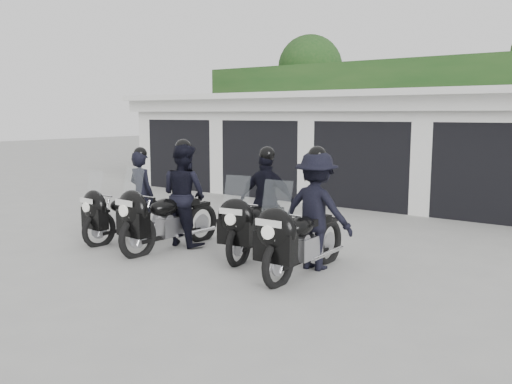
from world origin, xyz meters
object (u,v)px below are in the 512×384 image
Objects in this scene: police_bike_b at (176,201)px; police_bike_c at (262,207)px; police_bike_a at (130,202)px; police_bike_d at (310,217)px.

police_bike_b reaches higher than police_bike_c.
police_bike_d is at bearing 7.03° from police_bike_a.
police_bike_b is at bearing 8.72° from police_bike_a.
police_bike_b is 1.06× the size of police_bike_c.
police_bike_c is at bearing 23.67° from police_bike_b.
police_bike_b reaches higher than police_bike_d.
police_bike_b reaches higher than police_bike_a.
police_bike_d is (3.86, 0.18, 0.12)m from police_bike_a.
police_bike_b is at bearing -178.64° from police_bike_d.
police_bike_a is at bearing -177.93° from police_bike_d.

